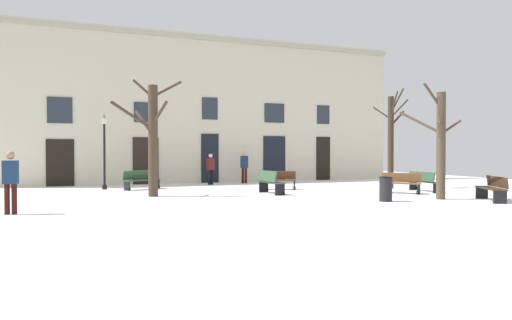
{
  "coord_description": "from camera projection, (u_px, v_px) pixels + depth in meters",
  "views": [
    {
      "loc": [
        -6.24,
        -15.05,
        1.71
      ],
      "look_at": [
        0.0,
        1.9,
        1.4
      ],
      "focal_mm": 31.55,
      "sensor_mm": 36.0,
      "label": 1
    }
  ],
  "objects": [
    {
      "name": "person_by_shop_door",
      "position": [
        211.0,
        168.0,
        23.6
      ],
      "size": [
        0.43,
        0.35,
        1.63
      ],
      "rotation": [
        0.0,
        0.0,
        0.38
      ],
      "color": "black",
      "rests_on": "ground"
    },
    {
      "name": "bench_by_litter_bin",
      "position": [
        141.0,
        179.0,
        20.62
      ],
      "size": [
        1.77,
        1.36,
        0.88
      ],
      "rotation": [
        0.0,
        0.0,
        0.57
      ],
      "color": "#2D4C33",
      "rests_on": "ground"
    },
    {
      "name": "bench_back_to_back_left",
      "position": [
        278.0,
        180.0,
        20.56
      ],
      "size": [
        1.7,
        1.14,
        0.85
      ],
      "rotation": [
        0.0,
        0.0,
        5.83
      ],
      "color": "#51331E",
      "rests_on": "ground"
    },
    {
      "name": "person_crossing_plaza",
      "position": [
        11.0,
        179.0,
        12.32
      ],
      "size": [
        0.4,
        0.26,
        1.74
      ],
      "rotation": [
        0.0,
        0.0,
        3.04
      ],
      "color": "#350F0F",
      "rests_on": "ground"
    },
    {
      "name": "person_strolling",
      "position": [
        244.0,
        165.0,
        24.76
      ],
      "size": [
        0.43,
        0.42,
        1.78
      ],
      "rotation": [
        0.0,
        0.0,
        2.4
      ],
      "color": "#350F0F",
      "rests_on": "ground"
    },
    {
      "name": "bench_facing_shops",
      "position": [
        492.0,
        188.0,
        15.69
      ],
      "size": [
        1.29,
        1.84,
        0.87
      ],
      "rotation": [
        0.0,
        0.0,
        4.22
      ],
      "color": "#3D2819",
      "rests_on": "ground"
    },
    {
      "name": "bench_near_lamp",
      "position": [
        401.0,
        183.0,
        18.62
      ],
      "size": [
        1.34,
        1.5,
        0.86
      ],
      "rotation": [
        0.0,
        0.0,
        5.4
      ],
      "color": "brown",
      "rests_on": "ground"
    },
    {
      "name": "ground_plane",
      "position": [
        274.0,
        199.0,
        16.3
      ],
      "size": [
        37.17,
        37.17,
        0.0
      ],
      "primitive_type": "plane",
      "color": "white"
    },
    {
      "name": "tree_center",
      "position": [
        152.0,
        137.0,
        17.33
      ],
      "size": [
        2.79,
        1.75,
        4.58
      ],
      "color": "#423326",
      "rests_on": "ground"
    },
    {
      "name": "bench_back_to_back_right",
      "position": [
        270.0,
        182.0,
        18.4
      ],
      "size": [
        0.6,
        1.7,
        0.96
      ],
      "rotation": [
        0.0,
        0.0,
        1.64
      ],
      "color": "#2D4C33",
      "rests_on": "ground"
    },
    {
      "name": "building_facade",
      "position": [
        208.0,
        108.0,
        25.31
      ],
      "size": [
        23.23,
        0.6,
        8.3
      ],
      "color": "beige",
      "rests_on": "ground"
    },
    {
      "name": "litter_bin",
      "position": [
        386.0,
        189.0,
        15.59
      ],
      "size": [
        0.46,
        0.46,
        0.86
      ],
      "color": "black",
      "rests_on": "ground"
    },
    {
      "name": "bench_near_center_tree",
      "position": [
        424.0,
        181.0,
        19.49
      ],
      "size": [
        0.58,
        1.8,
        0.87
      ],
      "rotation": [
        0.0,
        0.0,
        1.5
      ],
      "color": "#2D4C33",
      "rests_on": "ground"
    },
    {
      "name": "tree_right_of_center",
      "position": [
        440.0,
        142.0,
        16.29
      ],
      "size": [
        2.09,
        2.61,
        4.23
      ],
      "color": "#4C3D2D",
      "rests_on": "ground"
    },
    {
      "name": "tree_left_of_center",
      "position": [
        391.0,
        138.0,
        21.3
      ],
      "size": [
        2.06,
        1.62,
        4.82
      ],
      "color": "#382B1E",
      "rests_on": "ground"
    },
    {
      "name": "streetlamp",
      "position": [
        104.0,
        143.0,
        20.63
      ],
      "size": [
        0.3,
        0.3,
        3.43
      ],
      "color": "black",
      "rests_on": "ground"
    }
  ]
}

